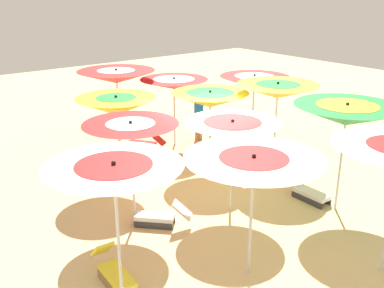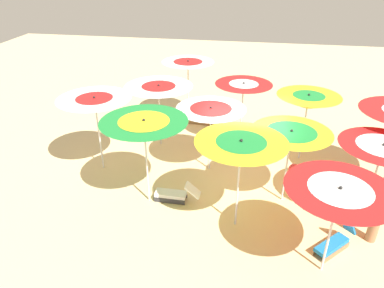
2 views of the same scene
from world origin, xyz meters
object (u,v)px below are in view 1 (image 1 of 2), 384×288
object	(u,v)px
beach_umbrella_4	(253,168)
beach_umbrella_11	(116,77)
beach_umbrella_3	(254,82)
beach_ball	(159,168)
beach_umbrella_10	(116,106)
lounger_2	(160,217)
beach_umbrella_9	(131,131)
lounger_0	(144,144)
lounger_4	(115,272)
beachgoer_0	(199,115)
lounger_1	(229,138)
beach_umbrella_7	(174,84)
lounger_3	(308,191)
beach_umbrella_6	(210,99)
beach_umbrella_5	(232,128)
beach_umbrella_8	(114,175)
beach_umbrella_1	(346,115)
beach_umbrella_2	(278,91)

from	to	relation	value
beach_umbrella_4	beach_umbrella_11	size ratio (longest dim) A/B	0.93
beach_umbrella_3	beach_ball	size ratio (longest dim) A/B	6.39
beach_umbrella_10	beach_umbrella_3	bearing A→B (deg)	-89.12
beach_umbrella_3	lounger_2	world-z (taller)	beach_umbrella_3
beach_umbrella_11	beach_ball	size ratio (longest dim) A/B	7.14
beach_umbrella_9	lounger_0	distance (m)	4.82
lounger_4	beachgoer_0	xyz separation A→B (m)	(4.96, -5.84, 0.63)
beach_umbrella_3	lounger_1	distance (m)	1.92
beach_umbrella_3	lounger_1	bearing A→B (deg)	62.58
lounger_1	beach_umbrella_4	bearing A→B (deg)	-84.60
lounger_1	lounger_4	distance (m)	7.50
beach_umbrella_7	lounger_3	bearing A→B (deg)	-177.75
beach_umbrella_10	beachgoer_0	world-z (taller)	beach_umbrella_10
beach_umbrella_6	lounger_3	size ratio (longest dim) A/B	1.72
beach_umbrella_5	lounger_3	xyz separation A→B (m)	(-0.74, -1.80, -1.72)
lounger_4	beachgoer_0	size ratio (longest dim) A/B	0.76
beach_umbrella_8	lounger_4	bearing A→B (deg)	-19.20
beach_umbrella_7	beach_umbrella_8	bearing A→B (deg)	137.65
beach_umbrella_9	beach_umbrella_11	xyz separation A→B (m)	(4.30, -2.09, 0.18)
lounger_0	beachgoer_0	distance (m)	2.05
beach_umbrella_9	lounger_2	xyz separation A→B (m)	(-0.45, -0.33, -1.84)
beach_umbrella_5	lounger_1	xyz separation A→B (m)	(3.30, -3.01, -1.73)
beach_umbrella_5	beach_umbrella_8	size ratio (longest dim) A/B	0.86
beach_umbrella_1	beach_umbrella_10	distance (m)	5.31
beach_umbrella_2	lounger_2	bearing A→B (deg)	98.12
beach_umbrella_8	beach_umbrella_5	bearing A→B (deg)	-69.34
beach_umbrella_9	beach_ball	xyz separation A→B (m)	(1.78, -1.84, -1.87)
beach_umbrella_1	lounger_4	world-z (taller)	beach_umbrella_1
beach_umbrella_7	beach_umbrella_6	bearing A→B (deg)	170.66
beach_umbrella_2	beach_umbrella_8	distance (m)	6.48
lounger_0	lounger_2	bearing A→B (deg)	117.75
beach_umbrella_5	beach_umbrella_11	distance (m)	5.16
beachgoer_0	beach_umbrella_6	bearing A→B (deg)	91.26
beach_ball	beach_umbrella_6	bearing A→B (deg)	-106.83
beach_umbrella_3	beach_umbrella_5	world-z (taller)	beach_umbrella_3
lounger_4	lounger_3	bearing A→B (deg)	94.00
beach_umbrella_7	beachgoer_0	bearing A→B (deg)	-94.22
beach_umbrella_5	beach_ball	distance (m)	3.16
beach_umbrella_7	beach_umbrella_11	size ratio (longest dim) A/B	0.88
beach_umbrella_4	lounger_4	xyz separation A→B (m)	(1.19, 1.99, -1.79)
lounger_3	lounger_4	size ratio (longest dim) A/B	1.04
beach_umbrella_3	beach_umbrella_9	bearing A→B (deg)	110.40
beach_umbrella_9	lounger_1	xyz separation A→B (m)	(2.44, -4.98, -1.84)
beach_ball	lounger_3	bearing A→B (deg)	-150.22
beach_umbrella_3	beach_umbrella_9	size ratio (longest dim) A/B	0.97
beach_umbrella_11	beach_ball	world-z (taller)	beach_umbrella_11
beach_umbrella_7	beach_umbrella_8	world-z (taller)	beach_umbrella_8
beach_umbrella_11	lounger_4	world-z (taller)	beach_umbrella_11
beach_umbrella_7	beachgoer_0	world-z (taller)	beach_umbrella_7
beach_umbrella_11	lounger_3	world-z (taller)	beach_umbrella_11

